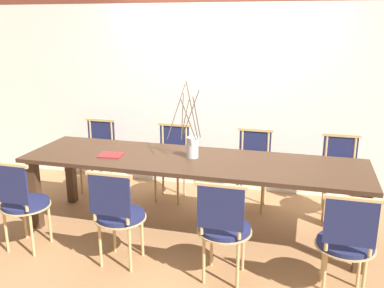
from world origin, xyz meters
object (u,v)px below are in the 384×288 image
object	(u,v)px
vase_centerpiece	(192,145)
book_stack	(111,155)
chair_near_center	(224,226)
dining_table	(192,167)
chair_far_center	(253,166)

from	to	relation	value
vase_centerpiece	book_stack	world-z (taller)	vase_centerpiece
chair_near_center	book_stack	xyz separation A→B (m)	(-1.27, 0.65, 0.28)
book_stack	chair_near_center	bearing A→B (deg)	-27.17
dining_table	vase_centerpiece	bearing A→B (deg)	104.72
book_stack	chair_far_center	bearing A→B (deg)	33.92
vase_centerpiece	book_stack	bearing A→B (deg)	-168.49
chair_far_center	book_stack	size ratio (longest dim) A/B	3.62
chair_far_center	dining_table	bearing A→B (deg)	57.05
dining_table	book_stack	xyz separation A→B (m)	(-0.80, -0.11, 0.09)
chair_near_center	vase_centerpiece	bearing A→B (deg)	120.61
chair_near_center	vase_centerpiece	distance (m)	1.03
dining_table	book_stack	size ratio (longest dim) A/B	13.54
chair_near_center	vase_centerpiece	size ratio (longest dim) A/B	1.17
chair_far_center	book_stack	world-z (taller)	chair_far_center
dining_table	vase_centerpiece	xyz separation A→B (m)	(-0.01, 0.05, 0.21)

